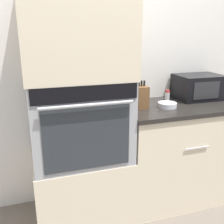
{
  "coord_description": "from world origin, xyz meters",
  "views": [
    {
      "loc": [
        -0.74,
        -1.66,
        1.55
      ],
      "look_at": [
        -0.14,
        0.21,
        0.95
      ],
      "focal_mm": 42.0,
      "sensor_mm": 36.0,
      "label": 1
    }
  ],
  "objects": [
    {
      "name": "knife_block",
      "position": [
        0.14,
        0.3,
        1.03
      ],
      "size": [
        0.1,
        0.12,
        0.23
      ],
      "color": "brown",
      "rests_on": "counter_unit"
    },
    {
      "name": "bowl",
      "position": [
        0.37,
        0.25,
        0.95
      ],
      "size": [
        0.16,
        0.16,
        0.04
      ],
      "color": "silver",
      "rests_on": "counter_unit"
    },
    {
      "name": "microwave",
      "position": [
        0.79,
        0.43,
        1.05
      ],
      "size": [
        0.43,
        0.32,
        0.23
      ],
      "color": "black",
      "rests_on": "counter_unit"
    },
    {
      "name": "condiment_jar_mid",
      "position": [
        0.48,
        0.46,
        0.98
      ],
      "size": [
        0.04,
        0.04,
        0.1
      ],
      "color": "silver",
      "rests_on": "counter_unit"
    },
    {
      "name": "oven_cabinet_base",
      "position": [
        -0.39,
        0.3,
        0.28
      ],
      "size": [
        0.78,
        0.6,
        0.56
      ],
      "color": "beige",
      "rests_on": "ground_plane"
    },
    {
      "name": "oven_cabinet_upper",
      "position": [
        -0.39,
        0.3,
        1.53
      ],
      "size": [
        0.78,
        0.6,
        0.64
      ],
      "color": "beige",
      "rests_on": "wall_oven"
    },
    {
      "name": "wall_back",
      "position": [
        0.0,
        0.63,
        1.25
      ],
      "size": [
        8.0,
        0.05,
        2.5
      ],
      "color": "silver",
      "rests_on": "ground_plane"
    },
    {
      "name": "counter_unit",
      "position": [
        0.52,
        0.3,
        0.47
      ],
      "size": [
        1.05,
        0.63,
        0.93
      ],
      "color": "beige",
      "rests_on": "ground_plane"
    },
    {
      "name": "wall_oven",
      "position": [
        -0.39,
        0.3,
        0.89
      ],
      "size": [
        0.75,
        0.64,
        0.65
      ],
      "color": "#9EA0A5",
      "rests_on": "oven_cabinet_base"
    },
    {
      "name": "condiment_jar_near",
      "position": [
        0.21,
        0.55,
        0.97
      ],
      "size": [
        0.05,
        0.05,
        0.09
      ],
      "color": "silver",
      "rests_on": "counter_unit"
    },
    {
      "name": "condiment_jar_far",
      "position": [
        0.12,
        0.45,
        0.97
      ],
      "size": [
        0.06,
        0.06,
        0.07
      ],
      "color": "#427047",
      "rests_on": "counter_unit"
    }
  ]
}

